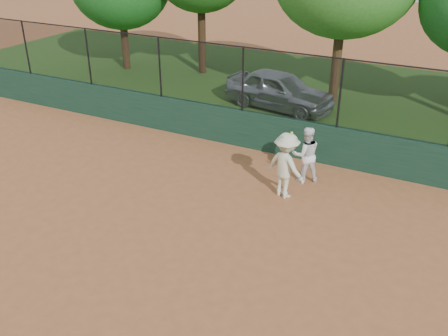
% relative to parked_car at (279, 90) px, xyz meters
% --- Properties ---
extents(ground, '(80.00, 80.00, 0.00)m').
position_rel_parked_car_xyz_m(ground, '(0.74, -9.86, -0.72)').
color(ground, '#B06338').
rests_on(ground, ground).
extents(back_wall, '(26.00, 0.20, 1.20)m').
position_rel_parked_car_xyz_m(back_wall, '(0.74, -3.86, -0.12)').
color(back_wall, '#1B3C2A').
rests_on(back_wall, ground).
extents(grass_strip, '(36.00, 12.00, 0.01)m').
position_rel_parked_car_xyz_m(grass_strip, '(0.74, 2.14, -0.72)').
color(grass_strip, '#264C17').
rests_on(grass_strip, ground).
extents(parked_car, '(4.45, 2.35, 1.44)m').
position_rel_parked_car_xyz_m(parked_car, '(0.00, 0.00, 0.00)').
color(parked_car, '#A5A9AF').
rests_on(parked_car, ground).
extents(player_second, '(0.98, 0.93, 1.59)m').
position_rel_parked_car_xyz_m(player_second, '(2.80, -5.20, 0.08)').
color(player_second, white).
rests_on(player_second, ground).
extents(player_main, '(1.31, 1.03, 2.03)m').
position_rel_parked_car_xyz_m(player_main, '(2.62, -6.27, 0.17)').
color(player_main, beige).
rests_on(player_main, ground).
extents(fence_assembly, '(26.00, 0.06, 2.00)m').
position_rel_parked_car_xyz_m(fence_assembly, '(0.71, -3.86, 1.51)').
color(fence_assembly, black).
rests_on(fence_assembly, back_wall).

